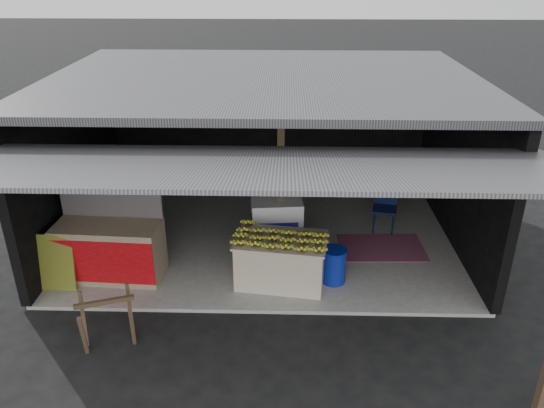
{
  "coord_description": "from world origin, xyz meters",
  "views": [
    {
      "loc": [
        0.38,
        -6.44,
        4.86
      ],
      "look_at": [
        0.16,
        1.52,
        1.1
      ],
      "focal_mm": 35.0,
      "sensor_mm": 36.0,
      "label": 1
    }
  ],
  "objects_px": {
    "white_crate": "(277,225)",
    "sawhorse": "(107,317)",
    "banana_table": "(281,260)",
    "neighbor_stall": "(110,248)",
    "plastic_chair": "(385,203)",
    "water_barrel": "(334,266)"
  },
  "relations": [
    {
      "from": "neighbor_stall",
      "to": "water_barrel",
      "type": "bearing_deg",
      "value": 1.93
    },
    {
      "from": "plastic_chair",
      "to": "sawhorse",
      "type": "bearing_deg",
      "value": -129.3
    },
    {
      "from": "banana_table",
      "to": "white_crate",
      "type": "xyz_separation_m",
      "value": [
        -0.09,
        1.03,
        0.09
      ]
    },
    {
      "from": "banana_table",
      "to": "water_barrel",
      "type": "bearing_deg",
      "value": 10.19
    },
    {
      "from": "neighbor_stall",
      "to": "plastic_chair",
      "type": "relative_size",
      "value": 1.87
    },
    {
      "from": "neighbor_stall",
      "to": "water_barrel",
      "type": "height_order",
      "value": "neighbor_stall"
    },
    {
      "from": "white_crate",
      "to": "sawhorse",
      "type": "relative_size",
      "value": 1.15
    },
    {
      "from": "neighbor_stall",
      "to": "plastic_chair",
      "type": "bearing_deg",
      "value": 24.06
    },
    {
      "from": "neighbor_stall",
      "to": "water_barrel",
      "type": "xyz_separation_m",
      "value": [
        3.61,
        -0.09,
        -0.23
      ]
    },
    {
      "from": "white_crate",
      "to": "neighbor_stall",
      "type": "height_order",
      "value": "neighbor_stall"
    },
    {
      "from": "banana_table",
      "to": "sawhorse",
      "type": "height_order",
      "value": "banana_table"
    },
    {
      "from": "white_crate",
      "to": "plastic_chair",
      "type": "bearing_deg",
      "value": 17.23
    },
    {
      "from": "banana_table",
      "to": "neighbor_stall",
      "type": "xyz_separation_m",
      "value": [
        -2.76,
        0.12,
        0.12
      ]
    },
    {
      "from": "banana_table",
      "to": "neighbor_stall",
      "type": "bearing_deg",
      "value": -174.53
    },
    {
      "from": "white_crate",
      "to": "plastic_chair",
      "type": "relative_size",
      "value": 1.06
    },
    {
      "from": "banana_table",
      "to": "plastic_chair",
      "type": "bearing_deg",
      "value": 52.26
    },
    {
      "from": "white_crate",
      "to": "plastic_chair",
      "type": "distance_m",
      "value": 2.22
    },
    {
      "from": "banana_table",
      "to": "neighbor_stall",
      "type": "distance_m",
      "value": 2.77
    },
    {
      "from": "banana_table",
      "to": "white_crate",
      "type": "height_order",
      "value": "white_crate"
    },
    {
      "from": "white_crate",
      "to": "banana_table",
      "type": "bearing_deg",
      "value": -91.19
    },
    {
      "from": "neighbor_stall",
      "to": "white_crate",
      "type": "bearing_deg",
      "value": 22.12
    },
    {
      "from": "neighbor_stall",
      "to": "plastic_chair",
      "type": "height_order",
      "value": "neighbor_stall"
    }
  ]
}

